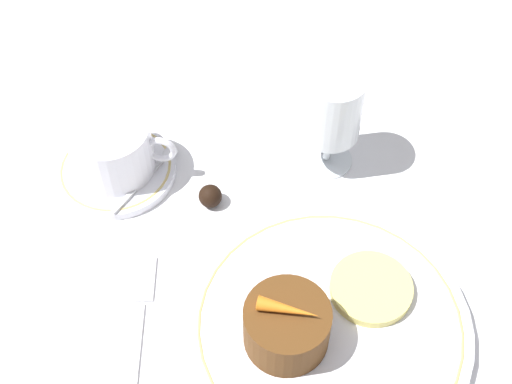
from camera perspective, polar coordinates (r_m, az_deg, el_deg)
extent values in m
plane|color=white|center=(0.70, 2.86, -7.98)|extent=(3.00, 3.00, 0.00)
cylinder|color=white|center=(0.68, 6.08, -10.68)|extent=(0.26, 0.26, 0.01)
torus|color=tan|center=(0.67, 6.12, -10.46)|extent=(0.25, 0.25, 0.00)
cylinder|color=white|center=(0.80, -10.95, 1.75)|extent=(0.13, 0.13, 0.01)
torus|color=tan|center=(0.79, -11.00, 1.93)|extent=(0.12, 0.12, 0.00)
cylinder|color=white|center=(0.77, -11.34, 3.46)|extent=(0.09, 0.09, 0.06)
cylinder|color=#331E0F|center=(0.77, -11.39, 3.66)|extent=(0.08, 0.08, 0.05)
torus|color=white|center=(0.76, -7.50, 3.37)|extent=(0.03, 0.01, 0.04)
cube|color=silver|center=(0.77, -9.18, 0.54)|extent=(0.05, 0.08, 0.00)
ellipsoid|color=silver|center=(0.79, -6.70, 3.19)|extent=(0.02, 0.03, 0.00)
cylinder|color=silver|center=(0.80, 5.79, 2.67)|extent=(0.06, 0.06, 0.01)
cylinder|color=silver|center=(0.78, 5.93, 3.79)|extent=(0.01, 0.01, 0.04)
cylinder|color=silver|center=(0.74, 6.30, 6.79)|extent=(0.06, 0.06, 0.07)
cylinder|color=#470A14|center=(0.75, 6.21, 6.00)|extent=(0.05, 0.05, 0.04)
cube|color=silver|center=(0.67, -9.51, -13.53)|extent=(0.02, 0.13, 0.01)
cube|color=silver|center=(0.71, -8.85, -7.07)|extent=(0.03, 0.05, 0.01)
cylinder|color=#563314|center=(0.64, 2.44, -10.65)|extent=(0.08, 0.08, 0.05)
cone|color=orange|center=(0.61, 2.54, -9.35)|extent=(0.05, 0.02, 0.01)
cylinder|color=#EFE075|center=(0.69, 9.37, -7.83)|extent=(0.08, 0.08, 0.01)
sphere|color=black|center=(0.75, -3.52, -0.34)|extent=(0.02, 0.02, 0.02)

